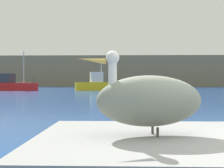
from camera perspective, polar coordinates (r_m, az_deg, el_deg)
name	(u,v)px	position (r m, az deg, el deg)	size (l,w,h in m)	color
hillside_backdrop	(125,72)	(73.60, 2.65, 2.48)	(140.00, 16.78, 7.55)	#7F755B
pier_dock	(150,162)	(3.17, 7.90, -15.76)	(2.52, 2.21, 0.57)	gray
pelican	(149,100)	(3.04, 7.75, -3.38)	(1.42, 0.72, 0.93)	gray
fishing_boat_red	(7,85)	(39.89, -21.05, -0.14)	(8.16, 3.61, 5.26)	red
fishing_boat_yellow	(93,84)	(38.03, -3.98, 0.08)	(4.73, 2.53, 4.35)	yellow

